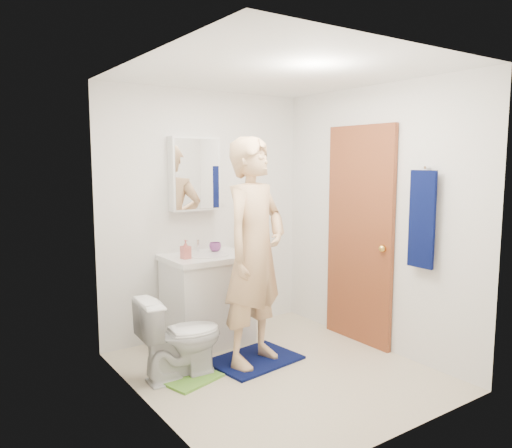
{
  "coord_description": "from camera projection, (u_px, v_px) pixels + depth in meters",
  "views": [
    {
      "loc": [
        -2.37,
        -3.13,
        1.73
      ],
      "look_at": [
        -0.05,
        0.25,
        1.2
      ],
      "focal_mm": 35.0,
      "sensor_mm": 36.0,
      "label": 1
    }
  ],
  "objects": [
    {
      "name": "toothbrush_cup",
      "position": [
        215.0,
        247.0,
        4.82
      ],
      "size": [
        0.13,
        0.13,
        0.09
      ],
      "primitive_type": "imported",
      "rotation": [
        0.0,
        0.0,
        -0.2
      ],
      "color": "#803C84",
      "rests_on": "countertop"
    },
    {
      "name": "toilet",
      "position": [
        181.0,
        336.0,
        3.96
      ],
      "size": [
        0.69,
        0.42,
        0.68
      ],
      "primitive_type": "imported",
      "rotation": [
        0.0,
        0.0,
        1.51
      ],
      "color": "white",
      "rests_on": "floor"
    },
    {
      "name": "mirror_panel",
      "position": [
        198.0,
        174.0,
        4.7
      ],
      "size": [
        0.46,
        0.01,
        0.66
      ],
      "primitive_type": "cube",
      "color": "white",
      "rests_on": "wall_back"
    },
    {
      "name": "faucet",
      "position": [
        198.0,
        246.0,
        4.8
      ],
      "size": [
        0.03,
        0.03,
        0.12
      ],
      "primitive_type": "cylinder",
      "color": "silver",
      "rests_on": "countertop"
    },
    {
      "name": "wall_right",
      "position": [
        375.0,
        218.0,
        4.58
      ],
      "size": [
        0.02,
        2.4,
        2.4
      ],
      "primitive_type": "cube",
      "color": "silver",
      "rests_on": "ground"
    },
    {
      "name": "wall_back",
      "position": [
        205.0,
        214.0,
        4.95
      ],
      "size": [
        2.2,
        0.02,
        2.4
      ],
      "primitive_type": "cube",
      "color": "silver",
      "rests_on": "ground"
    },
    {
      "name": "door_knob",
      "position": [
        382.0,
        249.0,
        4.43
      ],
      "size": [
        0.07,
        0.07,
        0.07
      ],
      "primitive_type": "sphere",
      "color": "gold",
      "rests_on": "door"
    },
    {
      "name": "medicine_cabinet",
      "position": [
        195.0,
        174.0,
        4.75
      ],
      "size": [
        0.5,
        0.12,
        0.7
      ],
      "primitive_type": "cube",
      "color": "white",
      "rests_on": "wall_back"
    },
    {
      "name": "wall_left",
      "position": [
        147.0,
        240.0,
        3.33
      ],
      "size": [
        0.02,
        2.4,
        2.4
      ],
      "primitive_type": "cube",
      "color": "silver",
      "rests_on": "ground"
    },
    {
      "name": "door",
      "position": [
        359.0,
        235.0,
        4.7
      ],
      "size": [
        0.05,
        0.8,
        2.05
      ],
      "primitive_type": "cube",
      "color": "#9F502C",
      "rests_on": "ground"
    },
    {
      "name": "man",
      "position": [
        255.0,
        252.0,
        4.15
      ],
      "size": [
        0.81,
        0.66,
        1.9
      ],
      "primitive_type": "imported",
      "rotation": [
        0.0,
        0.0,
        0.35
      ],
      "color": "#DAAC7A",
      "rests_on": "bath_mat"
    },
    {
      "name": "green_rug",
      "position": [
        190.0,
        378.0,
        3.96
      ],
      "size": [
        0.52,
        0.47,
        0.02
      ],
      "primitive_type": "cube",
      "rotation": [
        0.0,
        0.0,
        0.28
      ],
      "color": "#6AAF3A",
      "rests_on": "floor"
    },
    {
      "name": "countertop",
      "position": [
        207.0,
        257.0,
        4.67
      ],
      "size": [
        0.79,
        0.59,
        0.05
      ],
      "primitive_type": "cube",
      "color": "white",
      "rests_on": "vanity_cabinet"
    },
    {
      "name": "wall_front",
      "position": [
        402.0,
        250.0,
        2.97
      ],
      "size": [
        2.2,
        0.02,
        2.4
      ],
      "primitive_type": "cube",
      "color": "silver",
      "rests_on": "ground"
    },
    {
      "name": "vanity_cabinet",
      "position": [
        208.0,
        301.0,
        4.72
      ],
      "size": [
        0.75,
        0.55,
        0.8
      ],
      "primitive_type": "cube",
      "color": "white",
      "rests_on": "floor"
    },
    {
      "name": "soap_dispenser",
      "position": [
        186.0,
        249.0,
        4.47
      ],
      "size": [
        0.08,
        0.08,
        0.17
      ],
      "primitive_type": "imported",
      "rotation": [
        0.0,
        0.0,
        0.08
      ],
      "color": "#D26762",
      "rests_on": "countertop"
    },
    {
      "name": "floor",
      "position": [
        278.0,
        373.0,
        4.11
      ],
      "size": [
        2.2,
        2.4,
        0.02
      ],
      "primitive_type": "cube",
      "color": "beige",
      "rests_on": "ground"
    },
    {
      "name": "bath_mat",
      "position": [
        255.0,
        360.0,
        4.32
      ],
      "size": [
        0.8,
        0.62,
        0.02
      ],
      "primitive_type": "cube",
      "rotation": [
        0.0,
        0.0,
        0.13
      ],
      "color": "#070E42",
      "rests_on": "floor"
    },
    {
      "name": "ceiling",
      "position": [
        280.0,
        70.0,
        3.8
      ],
      "size": [
        2.2,
        2.4,
        0.02
      ],
      "primitive_type": "cube",
      "color": "white",
      "rests_on": "ground"
    },
    {
      "name": "sink_basin",
      "position": [
        207.0,
        256.0,
        4.67
      ],
      "size": [
        0.4,
        0.4,
        0.03
      ],
      "primitive_type": "cylinder",
      "color": "white",
      "rests_on": "countertop"
    },
    {
      "name": "towel_hook",
      "position": [
        427.0,
        168.0,
        4.03
      ],
      "size": [
        0.06,
        0.02,
        0.02
      ],
      "primitive_type": "cylinder",
      "rotation": [
        0.0,
        1.57,
        0.0
      ],
      "color": "silver",
      "rests_on": "wall_right"
    },
    {
      "name": "towel",
      "position": [
        422.0,
        219.0,
        4.06
      ],
      "size": [
        0.03,
        0.24,
        0.8
      ],
      "primitive_type": "cube",
      "color": "#070E42",
      "rests_on": "wall_right"
    }
  ]
}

